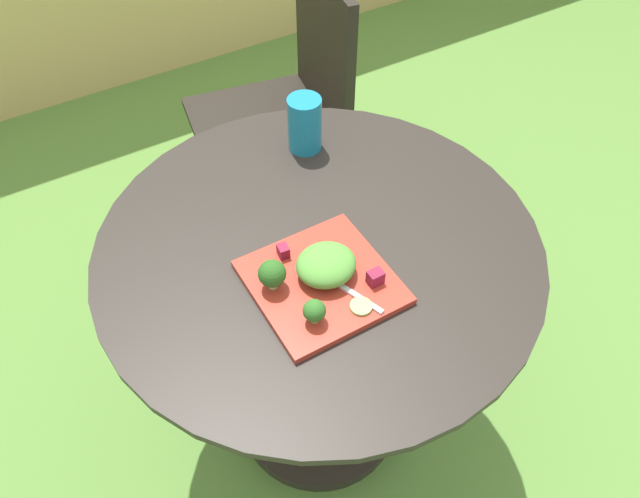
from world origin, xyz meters
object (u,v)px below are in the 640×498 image
object	(u,v)px
patio_chair	(291,96)
salad_plate	(322,282)
drinking_glass	(305,127)
fork	(341,286)

from	to	relation	value
patio_chair	salad_plate	xyz separation A→B (m)	(-0.38, -0.84, 0.22)
salad_plate	drinking_glass	bearing A→B (deg)	64.76
patio_chair	fork	xyz separation A→B (m)	(-0.36, -0.87, 0.23)
salad_plate	patio_chair	bearing A→B (deg)	65.38
salad_plate	drinking_glass	size ratio (longest dim) A/B	1.96
drinking_glass	patio_chair	bearing A→B (deg)	65.87
patio_chair	fork	world-z (taller)	patio_chair
patio_chair	drinking_glass	bearing A→B (deg)	-114.13
salad_plate	fork	xyz separation A→B (m)	(0.02, -0.03, 0.01)
salad_plate	fork	bearing A→B (deg)	-55.23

